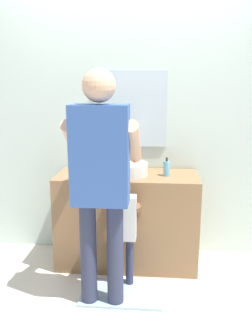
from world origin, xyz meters
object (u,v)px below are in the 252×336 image
object	(u,v)px
soap_bottle	(167,168)
adult_parent	(101,170)
toothbrush_cup	(90,167)
child_toddler	(123,224)

from	to	relation	value
soap_bottle	adult_parent	bearing A→B (deg)	-127.39
toothbrush_cup	adult_parent	distance (m)	0.75
child_toddler	adult_parent	bearing A→B (deg)	-118.47
child_toddler	adult_parent	world-z (taller)	adult_parent
soap_bottle	child_toddler	distance (m)	0.64
adult_parent	child_toddler	bearing A→B (deg)	61.53
toothbrush_cup	soap_bottle	size ratio (longest dim) A/B	1.25
soap_bottle	child_toddler	bearing A→B (deg)	-132.34
soap_bottle	adult_parent	size ratio (longest dim) A/B	0.09
toothbrush_cup	child_toddler	size ratio (longest dim) A/B	0.23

